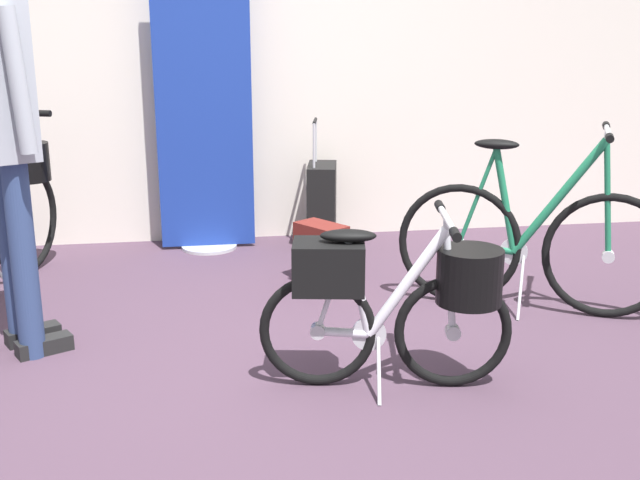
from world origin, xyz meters
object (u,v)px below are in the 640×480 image
(display_bike_right, at_px, (532,242))
(rolling_suitcase, at_px, (322,203))
(backpack_on_floor, at_px, (321,254))
(floor_banner_stand, at_px, (204,115))
(folding_bike_foreground, at_px, (398,295))
(visitor_near_wall, at_px, (4,117))

(display_bike_right, distance_m, rolling_suitcase, 1.60)
(backpack_on_floor, bearing_deg, floor_banner_stand, 127.06)
(floor_banner_stand, relative_size, folding_bike_foreground, 1.91)
(visitor_near_wall, bearing_deg, rolling_suitcase, 43.59)
(folding_bike_foreground, relative_size, rolling_suitcase, 1.21)
(floor_banner_stand, relative_size, backpack_on_floor, 5.60)
(display_bike_right, distance_m, backpack_on_floor, 1.16)
(display_bike_right, bearing_deg, backpack_on_floor, 149.41)
(folding_bike_foreground, height_order, rolling_suitcase, rolling_suitcase)
(display_bike_right, bearing_deg, visitor_near_wall, -176.48)
(rolling_suitcase, height_order, backpack_on_floor, rolling_suitcase)
(display_bike_right, relative_size, backpack_on_floor, 3.64)
(display_bike_right, relative_size, visitor_near_wall, 0.69)
(floor_banner_stand, bearing_deg, backpack_on_floor, -52.94)
(rolling_suitcase, bearing_deg, visitor_near_wall, -136.41)
(visitor_near_wall, distance_m, backpack_on_floor, 1.85)
(visitor_near_wall, bearing_deg, backpack_on_floor, 26.87)
(rolling_suitcase, bearing_deg, backpack_on_floor, -99.41)
(folding_bike_foreground, xyz_separation_m, visitor_near_wall, (-1.55, 0.60, 0.66))
(floor_banner_stand, height_order, rolling_suitcase, floor_banner_stand)
(floor_banner_stand, relative_size, display_bike_right, 1.54)
(floor_banner_stand, bearing_deg, rolling_suitcase, -3.49)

